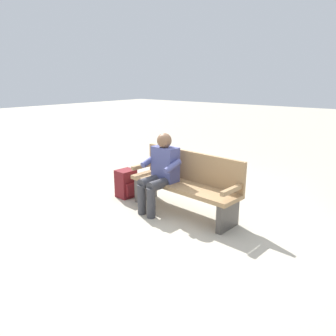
{
  "coord_description": "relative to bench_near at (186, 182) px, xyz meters",
  "views": [
    {
      "loc": [
        -2.63,
        3.6,
        1.94
      ],
      "look_at": [
        0.15,
        0.15,
        0.7
      ],
      "focal_mm": 34.11,
      "sensor_mm": 36.0,
      "label": 1
    }
  ],
  "objects": [
    {
      "name": "backpack",
      "position": [
        1.14,
        0.13,
        -0.23
      ],
      "size": [
        0.32,
        0.32,
        0.47
      ],
      "rotation": [
        0.0,
        0.0,
        1.48
      ],
      "color": "maroon",
      "rests_on": "ground"
    },
    {
      "name": "ground_plane",
      "position": [
        0.01,
        0.07,
        -0.46
      ],
      "size": [
        40.0,
        40.0,
        0.0
      ],
      "primitive_type": "plane",
      "color": "#B7AD99"
    },
    {
      "name": "bench_near",
      "position": [
        0.0,
        0.0,
        0.0
      ],
      "size": [
        1.83,
        0.62,
        0.9
      ],
      "rotation": [
        0.0,
        0.0,
        -0.08
      ],
      "color": "#9E7A51",
      "rests_on": "ground"
    },
    {
      "name": "person_seated",
      "position": [
        0.32,
        0.21,
        0.17
      ],
      "size": [
        0.59,
        0.6,
        1.18
      ],
      "rotation": [
        0.0,
        0.0,
        -0.08
      ],
      "color": "#474C84",
      "rests_on": "ground"
    }
  ]
}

